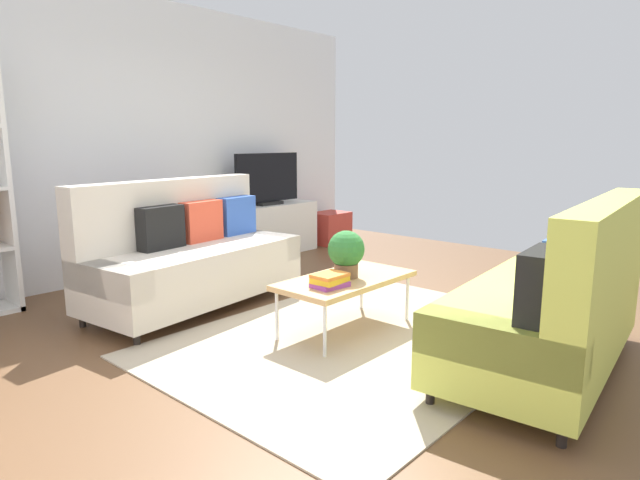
% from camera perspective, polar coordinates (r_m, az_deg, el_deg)
% --- Properties ---
extents(ground_plane, '(7.68, 7.68, 0.00)m').
position_cam_1_polar(ground_plane, '(4.17, 1.85, -9.61)').
color(ground_plane, brown).
extents(wall_far, '(6.40, 0.12, 2.90)m').
position_cam_1_polar(wall_far, '(6.10, -19.00, 10.13)').
color(wall_far, silver).
rests_on(wall_far, ground_plane).
extents(area_rug, '(2.90, 2.20, 0.01)m').
position_cam_1_polar(area_rug, '(4.01, 4.50, -10.35)').
color(area_rug, tan).
rests_on(area_rug, ground_plane).
extents(couch_beige, '(1.99, 1.06, 1.10)m').
position_cam_1_polar(couch_beige, '(4.80, -13.62, -1.56)').
color(couch_beige, beige).
rests_on(couch_beige, ground_plane).
extents(couch_green, '(1.97, 1.00, 1.10)m').
position_cam_1_polar(couch_green, '(3.63, 23.66, -6.19)').
color(couch_green, '#C1CC51').
rests_on(couch_green, ground_plane).
extents(coffee_table, '(1.10, 0.56, 0.42)m').
position_cam_1_polar(coffee_table, '(4.05, 2.75, -4.38)').
color(coffee_table, tan).
rests_on(coffee_table, ground_plane).
extents(tv_console, '(1.40, 0.44, 0.64)m').
position_cam_1_polar(tv_console, '(6.83, -5.63, 1.11)').
color(tv_console, silver).
rests_on(tv_console, ground_plane).
extents(tv, '(1.00, 0.20, 0.64)m').
position_cam_1_polar(tv, '(6.74, -5.61, 6.40)').
color(tv, black).
rests_on(tv, tv_console).
extents(storage_trunk, '(0.52, 0.40, 0.44)m').
position_cam_1_polar(storage_trunk, '(7.55, 1.05, 1.30)').
color(storage_trunk, '#B2382D').
rests_on(storage_trunk, ground_plane).
extents(potted_plant, '(0.28, 0.28, 0.36)m').
position_cam_1_polar(potted_plant, '(4.01, 2.80, -1.28)').
color(potted_plant, brown).
rests_on(potted_plant, coffee_table).
extents(table_book_0, '(0.26, 0.21, 0.03)m').
position_cam_1_polar(table_book_0, '(3.78, 1.05, -4.76)').
color(table_book_0, purple).
rests_on(table_book_0, coffee_table).
extents(table_book_1, '(0.25, 0.19, 0.04)m').
position_cam_1_polar(table_book_1, '(3.78, 1.05, -4.23)').
color(table_book_1, gold).
rests_on(table_book_1, table_book_0).
extents(table_book_2, '(0.24, 0.18, 0.02)m').
position_cam_1_polar(table_book_2, '(3.77, 1.05, -3.77)').
color(table_book_2, orange).
rests_on(table_book_2, table_book_1).
extents(vase_0, '(0.10, 0.10, 0.16)m').
position_cam_1_polar(vase_0, '(6.44, -9.81, 4.03)').
color(vase_0, silver).
rests_on(vase_0, tv_console).
extents(bottle_0, '(0.04, 0.04, 0.20)m').
position_cam_1_polar(bottle_0, '(6.46, -8.23, 4.29)').
color(bottle_0, '#3F8C4C').
rests_on(bottle_0, tv_console).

